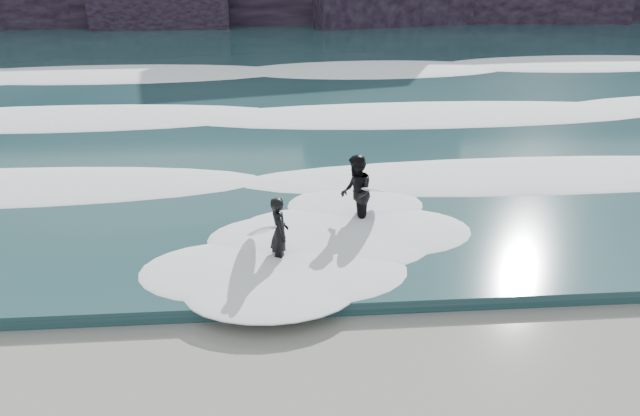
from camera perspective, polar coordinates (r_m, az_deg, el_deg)
The scene contains 6 objects.
sea at distance 36.74m, azimuth -4.44°, elevation 13.39°, with size 90.00×52.00×0.30m, color #1C3B3F.
foam_near at distance 17.37m, azimuth -4.06°, elevation 2.11°, with size 60.00×3.20×0.20m, color white.
foam_mid at distance 24.00m, azimuth -4.27°, elevation 8.36°, with size 60.00×4.00×0.24m, color white.
foam_far at distance 32.76m, azimuth -4.41°, elevation 12.63°, with size 60.00×4.80×0.30m, color white.
surfer_left at distance 13.62m, azimuth -4.05°, elevation -2.26°, with size 1.16×1.76×1.67m.
surfer_right at distance 15.33m, azimuth 3.42°, elevation 1.38°, with size 1.35×1.88×1.93m.
Camera 1 is at (-0.01, -7.13, 6.84)m, focal length 35.00 mm.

